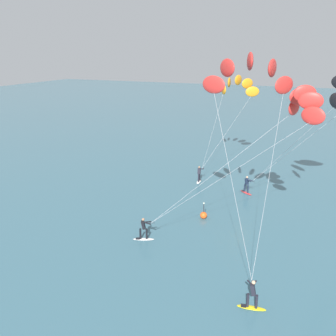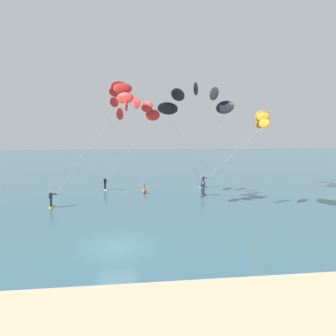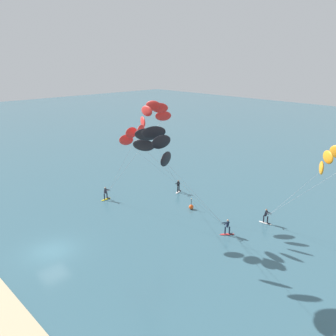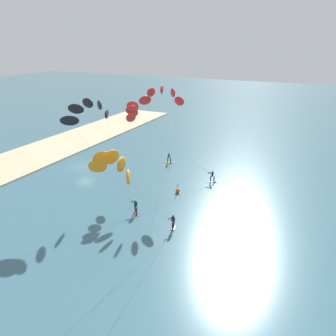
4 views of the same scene
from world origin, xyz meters
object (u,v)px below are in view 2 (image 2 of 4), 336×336
at_px(kitesurfer_mid_water, 259,123).
at_px(kitesurfer_far_out, 196,103).
at_px(kitesurfer_nearshore, 135,114).
at_px(marker_buoy, 144,191).
at_px(kitesurfer_downwind, 117,97).

bearing_deg(kitesurfer_mid_water, kitesurfer_far_out, -135.12).
bearing_deg(kitesurfer_nearshore, marker_buoy, 80.40).
relative_size(kitesurfer_downwind, marker_buoy, 9.27).
height_order(kitesurfer_mid_water, kitesurfer_downwind, kitesurfer_downwind).
relative_size(kitesurfer_far_out, marker_buoy, 8.52).
distance_m(kitesurfer_nearshore, kitesurfer_far_out, 6.27).
xyz_separation_m(kitesurfer_far_out, kitesurfer_downwind, (-7.29, 5.69, 1.05)).
relative_size(kitesurfer_nearshore, kitesurfer_downwind, 0.92).
bearing_deg(kitesurfer_mid_water, kitesurfer_downwind, -164.84).
height_order(kitesurfer_nearshore, kitesurfer_mid_water, kitesurfer_nearshore).
xyz_separation_m(kitesurfer_nearshore, kitesurfer_downwind, (-1.85, 2.69, 1.85)).
height_order(kitesurfer_mid_water, kitesurfer_far_out, kitesurfer_far_out).
distance_m(kitesurfer_nearshore, kitesurfer_downwind, 3.75).
bearing_deg(kitesurfer_mid_water, marker_buoy, -174.97).
height_order(kitesurfer_nearshore, marker_buoy, kitesurfer_nearshore).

